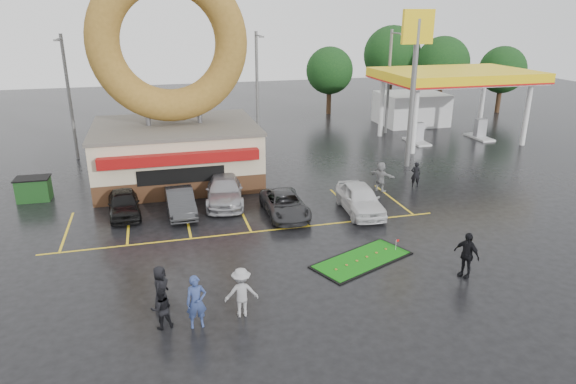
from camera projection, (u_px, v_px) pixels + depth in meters
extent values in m
plane|color=black|center=(266.00, 263.00, 22.67)|extent=(120.00, 120.00, 0.00)
cube|color=#472B19|center=(178.00, 171.00, 33.58)|extent=(10.00, 8.00, 1.20)
cube|color=beige|center=(176.00, 145.00, 33.00)|extent=(10.00, 8.00, 2.30)
cube|color=#59544C|center=(175.00, 126.00, 32.58)|extent=(10.20, 8.20, 0.20)
cube|color=maroon|center=(180.00, 159.00, 29.00)|extent=(9.00, 0.60, 0.60)
cylinder|color=slate|center=(148.00, 116.00, 31.96)|extent=(0.30, 0.30, 1.20)
cylinder|color=slate|center=(200.00, 113.00, 32.73)|extent=(0.30, 0.30, 1.20)
torus|color=brown|center=(169.00, 42.00, 30.87)|extent=(9.60, 2.00, 9.60)
cylinder|color=silver|center=(415.00, 122.00, 39.12)|extent=(0.40, 0.40, 5.00)
cylinder|color=silver|center=(527.00, 115.00, 41.53)|extent=(0.40, 0.40, 5.00)
cylinder|color=silver|center=(382.00, 108.00, 44.58)|extent=(0.40, 0.40, 5.00)
cylinder|color=silver|center=(482.00, 103.00, 47.00)|extent=(0.40, 0.40, 5.00)
cube|color=silver|center=(455.00, 78.00, 42.13)|extent=(12.00, 8.00, 0.50)
cube|color=yellow|center=(455.00, 74.00, 42.03)|extent=(12.30, 8.30, 0.70)
cube|color=#99999E|center=(418.00, 132.00, 42.87)|extent=(0.90, 0.60, 1.60)
cube|color=#99999E|center=(480.00, 128.00, 44.32)|extent=(0.90, 0.60, 1.60)
cube|color=silver|center=(411.00, 109.00, 49.77)|extent=(6.00, 5.00, 3.00)
cylinder|color=slate|center=(412.00, 96.00, 35.06)|extent=(0.36, 0.36, 10.00)
cube|color=yellow|center=(418.00, 27.00, 33.55)|extent=(2.20, 0.30, 2.20)
cylinder|color=slate|center=(70.00, 99.00, 36.96)|extent=(0.24, 0.24, 9.00)
cylinder|color=slate|center=(59.00, 39.00, 34.64)|extent=(0.12, 2.00, 0.12)
cube|color=slate|center=(57.00, 40.00, 33.75)|extent=(0.40, 0.18, 0.12)
cylinder|color=slate|center=(257.00, 89.00, 41.25)|extent=(0.24, 0.24, 9.00)
cylinder|color=slate|center=(259.00, 36.00, 38.93)|extent=(0.12, 2.00, 0.12)
cube|color=slate|center=(261.00, 37.00, 38.04)|extent=(0.40, 0.18, 0.12)
cylinder|color=slate|center=(389.00, 83.00, 45.06)|extent=(0.24, 0.24, 9.00)
cylinder|color=slate|center=(397.00, 33.00, 42.74)|extent=(0.12, 2.00, 0.12)
cube|color=slate|center=(403.00, 34.00, 41.85)|extent=(0.40, 0.18, 0.12)
cylinder|color=#332114|center=(439.00, 98.00, 55.79)|extent=(0.50, 0.50, 2.88)
sphere|color=black|center=(443.00, 63.00, 54.53)|extent=(5.60, 5.60, 5.60)
cylinder|color=#332114|center=(498.00, 101.00, 55.48)|extent=(0.50, 0.50, 2.52)
sphere|color=black|center=(503.00, 70.00, 54.37)|extent=(4.90, 4.90, 4.90)
cylinder|color=#332114|center=(389.00, 93.00, 58.40)|extent=(0.50, 0.50, 3.24)
sphere|color=black|center=(392.00, 55.00, 56.99)|extent=(6.30, 6.30, 6.30)
cylinder|color=#332114|center=(329.00, 102.00, 54.77)|extent=(0.50, 0.50, 2.52)
sphere|color=black|center=(330.00, 70.00, 53.67)|extent=(4.90, 4.90, 4.90)
imported|color=black|center=(124.00, 203.00, 27.72)|extent=(1.93, 4.12, 1.36)
imported|color=#2C2C2E|center=(180.00, 202.00, 27.93)|extent=(1.58, 4.16, 1.35)
imported|color=#9A999E|center=(224.00, 190.00, 29.54)|extent=(2.71, 5.34, 1.49)
imported|color=#2D2E30|center=(285.00, 204.00, 27.72)|extent=(2.11, 4.52, 1.25)
imported|color=silver|center=(360.00, 199.00, 28.08)|extent=(2.20, 4.72, 1.57)
imported|color=navy|center=(196.00, 302.00, 17.79)|extent=(0.74, 0.50, 1.97)
imported|color=black|center=(161.00, 308.00, 17.79)|extent=(0.85, 0.71, 1.54)
imported|color=gray|center=(241.00, 292.00, 18.46)|extent=(1.26, 0.77, 1.89)
imported|color=black|center=(161.00, 288.00, 18.94)|extent=(0.81, 0.98, 1.72)
imported|color=black|center=(466.00, 255.00, 21.21)|extent=(0.91, 1.26, 1.98)
imported|color=gray|center=(381.00, 177.00, 31.34)|extent=(1.42, 1.72, 1.85)
imported|color=black|center=(416.00, 174.00, 32.16)|extent=(0.69, 0.57, 1.61)
cube|color=#1C491C|center=(34.00, 189.00, 29.93)|extent=(1.84, 1.26, 1.30)
cube|color=black|center=(362.00, 260.00, 22.85)|extent=(5.08, 3.72, 0.05)
cube|color=#156C12|center=(362.00, 259.00, 22.84)|extent=(4.80, 3.44, 0.03)
cylinder|color=silver|center=(396.00, 245.00, 23.64)|extent=(0.02, 0.02, 0.53)
cube|color=red|center=(398.00, 241.00, 23.59)|extent=(0.14, 0.01, 0.10)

